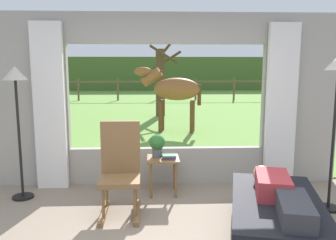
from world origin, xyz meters
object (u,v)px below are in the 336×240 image
at_px(recliner_sofa, 276,218).
at_px(reclining_person, 279,192).
at_px(potted_plant, 157,144).
at_px(pasture_tree, 161,80).
at_px(book_stack, 169,157).
at_px(horse, 174,90).
at_px(rocking_chair, 120,169).
at_px(floor_lamp_left, 16,93).
at_px(side_table, 163,164).

bearing_deg(recliner_sofa, reclining_person, -76.58).
distance_m(potted_plant, pasture_tree, 7.52).
xyz_separation_m(book_stack, horse, (0.34, 4.63, 0.61)).
height_order(potted_plant, horse, horse).
height_order(reclining_person, book_stack, reclining_person).
xyz_separation_m(reclining_person, pasture_tree, (-0.99, 8.93, 0.77)).
bearing_deg(book_stack, recliner_sofa, -50.49).
bearing_deg(rocking_chair, potted_plant, 54.15).
distance_m(recliner_sofa, reclining_person, 0.31).
relative_size(reclining_person, horse, 0.78).
xyz_separation_m(rocking_chair, floor_lamp_left, (-1.38, 0.52, 0.90)).
height_order(rocking_chair, book_stack, rocking_chair).
bearing_deg(horse, potted_plant, -175.65).
relative_size(reclining_person, side_table, 2.74).
height_order(recliner_sofa, pasture_tree, pasture_tree).
relative_size(floor_lamp_left, horse, 0.98).
bearing_deg(potted_plant, rocking_chair, -124.88).
relative_size(recliner_sofa, side_table, 3.58).
distance_m(side_table, book_stack, 0.16).
bearing_deg(side_table, rocking_chair, -132.05).
bearing_deg(reclining_person, recliner_sofa, 103.42).
xyz_separation_m(recliner_sofa, horse, (-0.72, 5.91, 0.94)).
bearing_deg(floor_lamp_left, pasture_tree, 74.82).
height_order(horse, pasture_tree, pasture_tree).
distance_m(horse, pasture_tree, 2.99).
xyz_separation_m(potted_plant, floor_lamp_left, (-1.84, -0.14, 0.74)).
height_order(recliner_sofa, horse, horse).
height_order(side_table, horse, horse).
distance_m(recliner_sofa, potted_plant, 1.91).
distance_m(recliner_sofa, rocking_chair, 1.86).
distance_m(recliner_sofa, book_stack, 1.69).
distance_m(reclining_person, pasture_tree, 9.02).
bearing_deg(reclining_person, book_stack, 141.89).
xyz_separation_m(recliner_sofa, reclining_person, (0.00, -0.05, 0.30)).
bearing_deg(book_stack, rocking_chair, -138.92).
bearing_deg(side_table, floor_lamp_left, -177.65).
relative_size(recliner_sofa, floor_lamp_left, 1.04).
distance_m(floor_lamp_left, horse, 5.22).
bearing_deg(side_table, recliner_sofa, -49.53).
bearing_deg(book_stack, potted_plant, 144.93).
relative_size(potted_plant, floor_lamp_left, 0.18).
height_order(potted_plant, book_stack, potted_plant).
height_order(rocking_chair, horse, horse).
bearing_deg(floor_lamp_left, side_table, 2.35).
relative_size(potted_plant, book_stack, 1.56).
distance_m(reclining_person, potted_plant, 1.90).
relative_size(recliner_sofa, horse, 1.02).
bearing_deg(rocking_chair, recliner_sofa, -24.75).
distance_m(rocking_chair, horse, 5.29).
distance_m(side_table, pasture_tree, 7.60).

